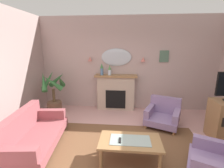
{
  "coord_description": "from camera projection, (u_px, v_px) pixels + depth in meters",
  "views": [
    {
      "loc": [
        -0.03,
        -2.52,
        2.08
      ],
      "look_at": [
        -0.4,
        1.52,
        1.11
      ],
      "focal_mm": 25.81,
      "sensor_mm": 36.0,
      "label": 1
    }
  ],
  "objects": [
    {
      "name": "wall_sconce_left",
      "position": [
        90.0,
        59.0,
        5.21
      ],
      "size": [
        0.14,
        0.14,
        0.14
      ],
      "primitive_type": "cone",
      "color": "#D17066"
    },
    {
      "name": "wall_sconce_right",
      "position": [
        143.0,
        59.0,
        5.06
      ],
      "size": [
        0.14,
        0.14,
        0.14
      ],
      "primitive_type": "cone",
      "color": "#D17066"
    },
    {
      "name": "tv_remote",
      "position": [
        120.0,
        141.0,
        2.83
      ],
      "size": [
        0.04,
        0.16,
        0.02
      ],
      "primitive_type": "cube",
      "color": "black",
      "rests_on": "coffee_table"
    },
    {
      "name": "potted_plant_tall_palm",
      "position": [
        54.0,
        94.0,
        4.95
      ],
      "size": [
        0.81,
        0.81,
        1.33
      ],
      "color": "brown",
      "rests_on": "ground"
    },
    {
      "name": "fireplace",
      "position": [
        116.0,
        93.0,
        5.3
      ],
      "size": [
        1.36,
        0.36,
        1.16
      ],
      "color": "tan",
      "rests_on": "ground"
    },
    {
      "name": "floor",
      "position": [
        126.0,
        165.0,
        2.94
      ],
      "size": [
        6.69,
        6.45,
        0.1
      ],
      "primitive_type": "cube",
      "color": "#C6938E",
      "rests_on": "ground"
    },
    {
      "name": "mantel_vase_right",
      "position": [
        102.0,
        69.0,
        5.13
      ],
      "size": [
        0.1,
        0.1,
        0.37
      ],
      "color": "#4C7093",
      "rests_on": "fireplace"
    },
    {
      "name": "floral_couch",
      "position": [
        31.0,
        133.0,
        3.3
      ],
      "size": [
        1.04,
        1.79,
        0.76
      ],
      "color": "#934C51",
      "rests_on": "ground"
    },
    {
      "name": "mantel_vase_centre",
      "position": [
        110.0,
        70.0,
        5.11
      ],
      "size": [
        0.1,
        0.1,
        0.33
      ],
      "color": "silver",
      "rests_on": "fireplace"
    },
    {
      "name": "coffee_table",
      "position": [
        130.0,
        143.0,
        2.87
      ],
      "size": [
        1.1,
        0.6,
        0.45
      ],
      "color": "olive",
      "rests_on": "ground"
    },
    {
      "name": "wall_mirror",
      "position": [
        116.0,
        57.0,
        5.17
      ],
      "size": [
        0.96,
        0.06,
        0.56
      ],
      "primitive_type": "ellipsoid",
      "color": "#B2BCC6"
    },
    {
      "name": "armchair_beside_couch",
      "position": [
        224.0,
        163.0,
        2.5
      ],
      "size": [
        1.07,
        1.06,
        0.71
      ],
      "color": "gray",
      "rests_on": "ground"
    },
    {
      "name": "framed_picture",
      "position": [
        164.0,
        56.0,
        5.04
      ],
      "size": [
        0.28,
        0.03,
        0.36
      ],
      "primitive_type": "cube",
      "color": "#4C6B56"
    },
    {
      "name": "patterned_rug",
      "position": [
        126.0,
        155.0,
        3.12
      ],
      "size": [
        3.2,
        2.4,
        0.01
      ],
      "primitive_type": "cube",
      "color": "brown",
      "rests_on": "ground"
    },
    {
      "name": "wall_back",
      "position": [
        128.0,
        64.0,
        5.26
      ],
      "size": [
        6.69,
        0.1,
        2.99
      ],
      "primitive_type": "cube",
      "color": "#B29993",
      "rests_on": "ground"
    },
    {
      "name": "armchair_by_coffee_table",
      "position": [
        163.0,
        114.0,
        4.29
      ],
      "size": [
        1.05,
        1.06,
        0.71
      ],
      "color": "gray",
      "rests_on": "ground"
    }
  ]
}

